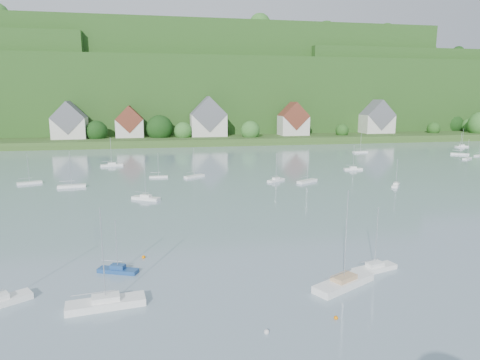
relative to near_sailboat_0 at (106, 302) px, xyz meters
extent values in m
cube|color=#34531F|center=(23.19, 166.36, 1.00)|extent=(600.00, 60.00, 3.00)
cube|color=#153D13|center=(23.19, 241.36, 19.50)|extent=(620.00, 160.00, 40.00)
cube|color=#153D13|center=(33.19, 236.36, 27.50)|extent=(240.00, 130.00, 60.00)
cube|color=#153D13|center=(183.19, 221.36, 21.50)|extent=(200.00, 110.00, 48.00)
sphere|color=black|center=(162.53, 164.30, 5.90)|extent=(10.46, 10.46, 10.46)
sphere|color=#1D4A16|center=(141.61, 151.26, 4.60)|extent=(6.45, 6.45, 6.45)
sphere|color=black|center=(175.19, 160.36, 5.97)|extent=(10.68, 10.68, 10.68)
sphere|color=#2E6926|center=(16.39, 150.24, 5.16)|extent=(8.19, 8.19, 8.19)
sphere|color=#2E6926|center=(-28.78, 152.43, 4.61)|extent=(6.49, 6.49, 6.49)
sphere|color=#2E6926|center=(70.04, 158.44, 6.46)|extent=(12.16, 12.16, 12.16)
sphere|color=#2E6926|center=(46.17, 146.29, 5.34)|extent=(8.73, 8.73, 8.73)
sphere|color=black|center=(-20.69, 152.22, 5.53)|extent=(9.32, 9.32, 9.32)
sphere|color=#1D4A16|center=(91.02, 148.05, 4.53)|extent=(6.24, 6.24, 6.24)
sphere|color=black|center=(112.61, 160.90, 5.16)|extent=(8.16, 8.16, 8.16)
sphere|color=#2E6926|center=(167.95, 158.68, 5.13)|extent=(8.09, 8.09, 8.09)
sphere|color=black|center=(6.18, 152.72, 6.38)|extent=(11.92, 11.92, 11.92)
sphere|color=#1D4A16|center=(-61.09, 229.50, 51.30)|extent=(10.29, 10.29, 10.29)
sphere|color=black|center=(-44.98, 217.75, 50.76)|extent=(7.18, 7.18, 7.18)
sphere|color=#1D4A16|center=(62.68, 221.39, 59.75)|extent=(12.83, 12.83, 12.83)
sphere|color=#2E6926|center=(-16.74, 208.54, 58.94)|extent=(8.18, 8.18, 8.18)
sphere|color=#1D4A16|center=(24.29, 246.01, 59.73)|extent=(12.73, 12.73, 12.73)
sphere|color=#1D4A16|center=(106.58, 210.89, 59.52)|extent=(11.50, 11.50, 11.50)
sphere|color=#1D4A16|center=(83.90, 241.25, 60.07)|extent=(14.65, 14.65, 14.65)
sphere|color=#2E6926|center=(62.44, 197.65, 59.59)|extent=(11.95, 11.95, 11.95)
sphere|color=#1D4A16|center=(142.63, 204.94, 59.21)|extent=(9.76, 9.76, 9.76)
sphere|color=#2E6926|center=(-23.96, 240.66, 58.74)|extent=(7.07, 7.07, 7.07)
sphere|color=black|center=(19.72, 209.67, 58.94)|extent=(8.21, 8.21, 8.21)
sphere|color=#2E6926|center=(0.36, 233.46, 59.65)|extent=(12.24, 12.24, 12.24)
sphere|color=#2E6926|center=(137.69, 209.34, 59.08)|extent=(9.00, 9.00, 9.00)
sphere|color=#1D4A16|center=(124.21, 224.33, 58.91)|extent=(8.03, 8.03, 8.03)
sphere|color=#2E6926|center=(199.83, 224.66, 47.17)|extent=(9.52, 9.52, 9.52)
sphere|color=#2E6926|center=(123.66, 224.72, 48.12)|extent=(14.97, 14.97, 14.97)
sphere|color=black|center=(185.10, 195.22, 46.82)|extent=(7.52, 7.52, 7.52)
sphere|color=#1D4A16|center=(101.85, 222.18, 47.21)|extent=(9.78, 9.78, 9.78)
sphere|color=#1D4A16|center=(142.87, 221.07, 47.61)|extent=(12.02, 12.02, 12.02)
sphere|color=black|center=(161.08, 202.38, 47.53)|extent=(11.57, 11.57, 11.57)
sphere|color=#1D4A16|center=(145.62, 189.09, 47.72)|extent=(12.65, 12.65, 12.65)
sphere|color=#2E6926|center=(165.82, 194.73, 46.95)|extent=(8.28, 8.28, 8.28)
sphere|color=black|center=(191.08, 230.67, 46.81)|extent=(7.47, 7.47, 7.47)
sphere|color=#2E6926|center=(122.32, 213.58, 47.16)|extent=(9.48, 9.48, 9.48)
sphere|color=black|center=(212.62, 237.58, 40.98)|extent=(8.43, 8.43, 8.43)
sphere|color=#1D4A16|center=(-16.79, 228.50, 41.61)|extent=(12.01, 12.01, 12.01)
sphere|color=black|center=(205.25, 211.04, 41.87)|extent=(13.54, 13.54, 13.54)
sphere|color=black|center=(141.85, 218.71, 42.14)|extent=(15.08, 15.08, 15.08)
sphere|color=#2E6926|center=(131.59, 234.38, 42.30)|extent=(15.99, 15.99, 15.99)
sphere|color=black|center=(19.48, 238.57, 42.25)|extent=(15.72, 15.72, 15.72)
sphere|color=#2E6926|center=(241.59, 267.86, 41.98)|extent=(14.17, 14.17, 14.17)
sphere|color=#1D4A16|center=(34.07, 234.28, 41.35)|extent=(10.54, 10.54, 10.54)
cube|color=beige|center=(-31.81, 153.36, 7.00)|extent=(14.00, 10.00, 9.00)
cube|color=slate|center=(-31.81, 153.36, 11.50)|extent=(14.00, 10.40, 14.00)
cube|color=beige|center=(-6.81, 155.36, 6.50)|extent=(12.00, 9.00, 8.00)
cube|color=brown|center=(-6.81, 155.36, 10.50)|extent=(12.00, 9.36, 12.00)
cube|color=beige|center=(28.19, 154.36, 7.50)|extent=(16.00, 11.00, 10.00)
cube|color=slate|center=(28.19, 154.36, 12.50)|extent=(16.00, 11.44, 16.00)
cube|color=beige|center=(68.19, 152.36, 7.00)|extent=(13.00, 10.00, 9.00)
cube|color=brown|center=(68.19, 152.36, 11.50)|extent=(13.00, 10.40, 13.00)
cube|color=beige|center=(113.19, 156.36, 7.00)|extent=(15.00, 10.00, 9.00)
cube|color=slate|center=(113.19, 156.36, 11.50)|extent=(15.00, 10.40, 15.00)
cube|color=white|center=(0.00, 0.00, -0.12)|extent=(7.66, 3.07, 0.74)
cube|color=white|center=(0.00, 0.00, 0.50)|extent=(2.78, 1.80, 0.50)
cylinder|color=silver|center=(0.00, 0.00, 4.90)|extent=(0.10, 0.10, 9.31)
cylinder|color=silver|center=(-1.10, -0.15, 1.15)|extent=(4.07, 0.63, 0.08)
cube|color=navy|center=(0.39, 8.43, -0.26)|extent=(4.88, 2.99, 0.47)
cube|color=navy|center=(0.39, 8.43, 0.23)|extent=(1.88, 1.48, 0.50)
cylinder|color=silver|center=(0.39, 8.43, 2.93)|extent=(0.10, 0.10, 5.91)
cylinder|color=silver|center=(-0.27, 8.70, 0.88)|extent=(2.44, 1.04, 0.08)
cube|color=white|center=(24.66, -0.09, -0.10)|extent=(7.99, 5.59, 0.79)
cube|color=tan|center=(24.66, -0.09, 0.54)|extent=(3.15, 2.64, 0.50)
cylinder|color=silver|center=(24.66, -0.09, 5.20)|extent=(0.10, 0.10, 9.83)
cylinder|color=silver|center=(23.61, -0.64, 1.19)|extent=(3.87, 2.07, 0.08)
cube|color=white|center=(30.04, 3.19, -0.21)|extent=(5.93, 3.08, 0.57)
cube|color=white|center=(30.04, 3.19, 0.32)|extent=(2.23, 1.62, 0.50)
cylinder|color=silver|center=(30.04, 3.19, 3.64)|extent=(0.10, 0.10, 7.13)
cylinder|color=silver|center=(29.21, 2.95, 0.97)|extent=(3.04, 0.93, 0.08)
sphere|color=orange|center=(21.06, -6.34, -0.50)|extent=(0.38, 0.38, 0.38)
sphere|color=silver|center=(14.18, -7.51, -0.50)|extent=(0.48, 0.48, 0.48)
sphere|color=orange|center=(3.18, 12.49, -0.50)|extent=(0.46, 0.46, 0.46)
cube|color=white|center=(129.99, 115.32, -0.21)|extent=(5.79, 1.92, 0.57)
cube|color=white|center=(129.99, 115.32, 0.32)|extent=(2.06, 1.23, 0.50)
cylinder|color=silver|center=(129.99, 115.32, 3.64)|extent=(0.10, 0.10, 7.14)
cylinder|color=silver|center=(129.13, 115.27, 0.97)|extent=(3.14, 0.26, 0.08)
cube|color=white|center=(40.60, 55.70, -0.20)|extent=(5.93, 4.52, 0.59)
cylinder|color=silver|center=(40.60, 55.70, 3.81)|extent=(0.10, 0.10, 7.42)
cylinder|color=silver|center=(39.84, 55.23, 1.00)|extent=(2.82, 1.78, 0.08)
cube|color=white|center=(116.75, 89.77, -0.26)|extent=(4.88, 3.16, 0.48)
cylinder|color=silver|center=(116.75, 89.77, 2.95)|extent=(0.10, 0.10, 5.95)
cylinder|color=silver|center=(116.10, 89.47, 0.88)|extent=(2.42, 1.15, 0.08)
cube|color=white|center=(-8.52, 90.34, -0.17)|extent=(6.68, 2.99, 0.65)
cube|color=white|center=(-8.52, 90.34, 0.40)|extent=(2.46, 1.67, 0.50)
cylinder|color=silver|center=(-8.52, 90.34, 4.18)|extent=(0.10, 0.10, 8.06)
cylinder|color=silver|center=(-9.47, 90.16, 1.05)|extent=(3.50, 0.75, 0.08)
cube|color=white|center=(59.10, 47.27, -0.26)|extent=(3.90, 4.52, 0.47)
cube|color=white|center=(59.10, 47.27, 0.22)|extent=(1.73, 1.86, 0.50)
cylinder|color=silver|center=(59.10, 47.27, 2.90)|extent=(0.10, 0.10, 5.86)
cylinder|color=silver|center=(58.67, 46.71, 0.87)|extent=(1.64, 2.09, 0.08)
cube|color=white|center=(5.23, 68.86, -0.26)|extent=(4.67, 1.37, 0.46)
cylinder|color=silver|center=(5.23, 68.86, 2.87)|extent=(0.10, 0.10, 5.81)
cylinder|color=silver|center=(4.53, 68.87, 0.87)|extent=(2.56, 0.12, 0.08)
cube|color=white|center=(14.27, 67.50, -0.22)|extent=(5.54, 4.34, 0.56)
cylinder|color=silver|center=(14.27, 67.50, 3.55)|extent=(0.10, 0.10, 6.98)
cylinder|color=silver|center=(13.57, 67.04, 0.96)|extent=(2.63, 1.73, 0.08)
cube|color=white|center=(33.53, 58.39, -0.24)|extent=(5.03, 4.10, 0.51)
cube|color=white|center=(33.53, 58.39, 0.27)|extent=(2.05, 1.85, 0.50)
cylinder|color=silver|center=(33.53, 58.39, 3.22)|extent=(0.10, 0.10, 6.41)
cylinder|color=silver|center=(32.90, 57.95, 0.92)|extent=(2.36, 1.67, 0.08)
cube|color=white|center=(-14.31, 60.23, -0.19)|extent=(6.27, 2.40, 0.61)
cylinder|color=silver|center=(-14.31, 60.23, 3.94)|extent=(0.10, 0.10, 7.64)
cylinder|color=silver|center=(-15.22, 60.12, 1.02)|extent=(3.35, 0.47, 0.08)
cube|color=white|center=(2.65, 44.72, -0.20)|extent=(5.86, 4.42, 0.59)
cube|color=white|center=(2.65, 44.72, 0.34)|extent=(2.35, 2.04, 0.50)
cylinder|color=silver|center=(2.65, 44.72, 3.75)|extent=(0.10, 0.10, 7.32)
cylinder|color=silver|center=(1.90, 45.17, 0.99)|extent=(2.80, 1.73, 0.08)
cube|color=white|center=(79.71, 106.21, -0.21)|extent=(5.81, 2.09, 0.57)
cylinder|color=silver|center=(79.71, 106.21, 3.63)|extent=(0.10, 0.10, 7.12)
cylinder|color=silver|center=(78.86, 106.14, 0.97)|extent=(3.13, 0.36, 0.08)
cube|color=white|center=(112.27, 93.89, -0.20)|extent=(5.78, 5.03, 0.60)
cylinder|color=silver|center=(112.27, 93.89, 3.87)|extent=(0.10, 0.10, 7.52)
cylinder|color=silver|center=(111.56, 94.45, 1.01)|extent=(2.66, 2.10, 0.08)
cube|color=white|center=(59.64, 70.47, -0.24)|extent=(5.33, 2.09, 0.52)
cube|color=white|center=(59.64, 70.47, 0.27)|extent=(1.93, 1.24, 0.50)
cylinder|color=silver|center=(59.64, 70.47, 3.26)|extent=(0.10, 0.10, 6.48)
cylinder|color=silver|center=(58.86, 70.56, 0.92)|extent=(2.84, 0.44, 0.08)
cube|color=white|center=(107.04, 83.59, -0.25)|extent=(4.97, 3.86, 0.50)
cylinder|color=silver|center=(107.04, 83.59, 3.13)|extent=(0.10, 0.10, 6.25)
cylinder|color=silver|center=(106.41, 83.19, 0.90)|extent=(2.36, 1.54, 0.08)
cube|color=white|center=(-24.99, 66.36, -0.22)|extent=(5.61, 3.40, 0.54)
cylinder|color=silver|center=(-24.99, 66.36, 3.44)|extent=(0.10, 0.10, 6.79)
cylinder|color=silver|center=(-25.74, 66.06, 0.95)|extent=(2.81, 1.17, 0.08)
camera|label=1|loc=(5.62, -39.78, 19.46)|focal=31.62mm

